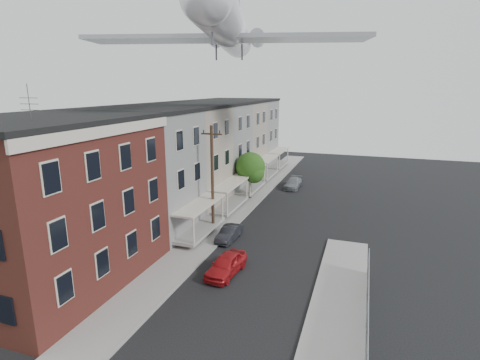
# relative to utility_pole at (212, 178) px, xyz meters

# --- Properties ---
(sidewalk_left) EXTENTS (3.00, 62.00, 0.12)m
(sidewalk_left) POSITION_rel_utility_pole_xyz_m (0.10, 6.00, -4.61)
(sidewalk_left) COLOR gray
(sidewalk_left) RESTS_ON ground
(sidewalk_right) EXTENTS (3.00, 26.00, 0.12)m
(sidewalk_right) POSITION_rel_utility_pole_xyz_m (11.10, -12.00, -4.61)
(sidewalk_right) COLOR gray
(sidewalk_right) RESTS_ON ground
(curb_left) EXTENTS (0.15, 62.00, 0.14)m
(curb_left) POSITION_rel_utility_pole_xyz_m (1.55, 6.00, -4.60)
(curb_left) COLOR gray
(curb_left) RESTS_ON ground
(curb_right) EXTENTS (0.15, 26.00, 0.14)m
(curb_right) POSITION_rel_utility_pole_xyz_m (9.65, -12.00, -4.60)
(curb_right) COLOR gray
(curb_right) RESTS_ON ground
(corner_building) EXTENTS (10.31, 12.30, 12.15)m
(corner_building) POSITION_rel_utility_pole_xyz_m (-6.40, -11.00, 0.49)
(corner_building) COLOR #3C1C13
(corner_building) RESTS_ON ground
(row_house_a) EXTENTS (11.98, 7.00, 10.30)m
(row_house_a) POSITION_rel_utility_pole_xyz_m (-6.36, -1.50, 0.45)
(row_house_a) COLOR slate
(row_house_a) RESTS_ON ground
(row_house_b) EXTENTS (11.98, 7.00, 10.30)m
(row_house_b) POSITION_rel_utility_pole_xyz_m (-6.36, 5.50, 0.45)
(row_house_b) COLOR gray
(row_house_b) RESTS_ON ground
(row_house_c) EXTENTS (11.98, 7.00, 10.30)m
(row_house_c) POSITION_rel_utility_pole_xyz_m (-6.36, 12.50, 0.45)
(row_house_c) COLOR slate
(row_house_c) RESTS_ON ground
(row_house_d) EXTENTS (11.98, 7.00, 10.30)m
(row_house_d) POSITION_rel_utility_pole_xyz_m (-6.36, 19.50, 0.45)
(row_house_d) COLOR gray
(row_house_d) RESTS_ON ground
(row_house_e) EXTENTS (11.98, 7.00, 10.30)m
(row_house_e) POSITION_rel_utility_pole_xyz_m (-6.36, 26.50, 0.45)
(row_house_e) COLOR slate
(row_house_e) RESTS_ON ground
(chainlink_fence) EXTENTS (0.06, 18.06, 1.90)m
(chainlink_fence) POSITION_rel_utility_pole_xyz_m (12.60, -13.00, -3.68)
(chainlink_fence) COLOR gray
(chainlink_fence) RESTS_ON ground
(utility_pole) EXTENTS (1.80, 0.26, 9.00)m
(utility_pole) POSITION_rel_utility_pole_xyz_m (0.00, 0.00, 0.00)
(utility_pole) COLOR black
(utility_pole) RESTS_ON ground
(street_tree) EXTENTS (3.22, 3.20, 5.20)m
(street_tree) POSITION_rel_utility_pole_xyz_m (0.33, 9.92, -1.22)
(street_tree) COLOR black
(street_tree) RESTS_ON ground
(car_near) EXTENTS (1.98, 4.09, 1.35)m
(car_near) POSITION_rel_utility_pole_xyz_m (3.80, -6.82, -4.00)
(car_near) COLOR #AD161A
(car_near) RESTS_ON ground
(car_mid) EXTENTS (1.32, 3.44, 1.12)m
(car_mid) POSITION_rel_utility_pole_xyz_m (2.00, -1.43, -4.12)
(car_mid) COLOR black
(car_mid) RESTS_ON ground
(car_far) EXTENTS (1.78, 4.16, 1.19)m
(car_far) POSITION_rel_utility_pole_xyz_m (3.80, 16.07, -4.08)
(car_far) COLOR slate
(car_far) RESTS_ON ground
(airplane) EXTENTS (23.16, 26.48, 7.63)m
(airplane) POSITION_rel_utility_pole_xyz_m (-0.14, 4.45, 12.14)
(airplane) COLOR white
(airplane) RESTS_ON ground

